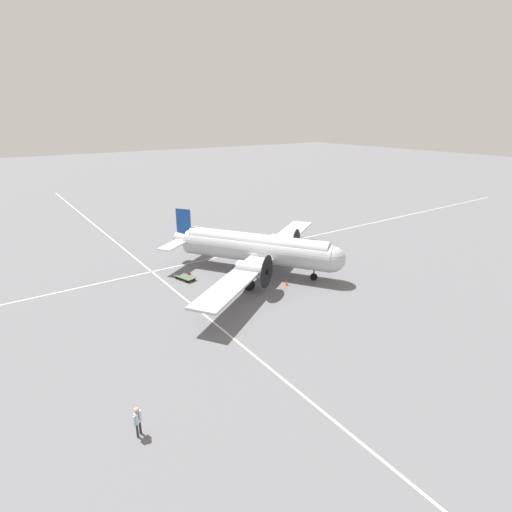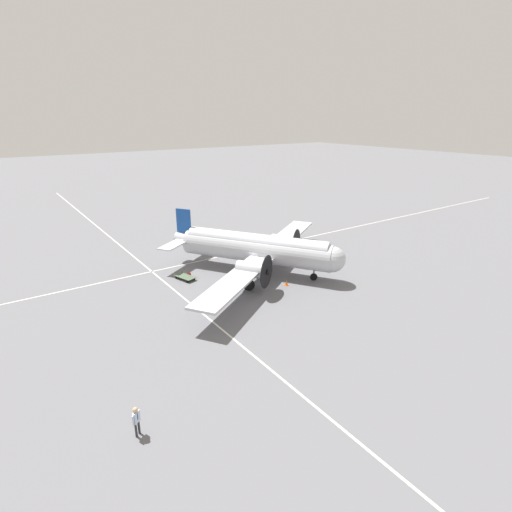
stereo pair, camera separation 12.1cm
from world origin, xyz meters
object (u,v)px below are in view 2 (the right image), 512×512
(crew_foreground, at_px, (136,418))
(suitcase_near_door, at_px, (189,275))
(airliner_main, at_px, (260,249))
(traffic_cone, at_px, (286,283))
(baggage_cart, at_px, (185,277))

(crew_foreground, height_order, suitcase_near_door, crew_foreground)
(airliner_main, xyz_separation_m, suitcase_near_door, (2.93, 6.55, -2.30))
(crew_foreground, height_order, traffic_cone, crew_foreground)
(airliner_main, relative_size, suitcase_near_door, 44.99)
(airliner_main, relative_size, traffic_cone, 48.46)
(airliner_main, relative_size, baggage_cart, 10.12)
(crew_foreground, distance_m, baggage_cart, 20.32)
(airliner_main, xyz_separation_m, crew_foreground, (-14.59, 17.88, -1.51))
(crew_foreground, bearing_deg, traffic_cone, 175.08)
(airliner_main, bearing_deg, traffic_cone, -31.52)
(airliner_main, height_order, crew_foreground, airliner_main)
(suitcase_near_door, height_order, traffic_cone, suitcase_near_door)
(airliner_main, distance_m, crew_foreground, 23.12)
(crew_foreground, bearing_deg, suitcase_near_door, -157.81)
(crew_foreground, height_order, baggage_cart, crew_foreground)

